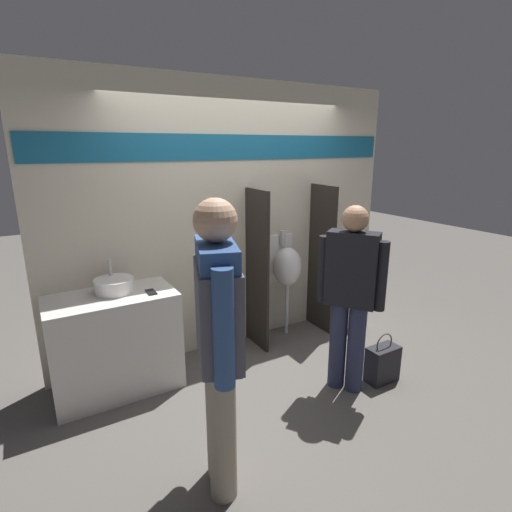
{
  "coord_description": "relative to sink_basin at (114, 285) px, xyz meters",
  "views": [
    {
      "loc": [
        -1.88,
        -3.01,
        2.07
      ],
      "look_at": [
        0.0,
        0.17,
        1.05
      ],
      "focal_mm": 28.0,
      "sensor_mm": 36.0,
      "label": 1
    }
  ],
  "objects": [
    {
      "name": "sink_basin",
      "position": [
        0.0,
        0.0,
        0.0
      ],
      "size": [
        0.32,
        0.32,
        0.26
      ],
      "color": "white",
      "rests_on": "sink_counter"
    },
    {
      "name": "person_in_vest",
      "position": [
        0.28,
        -1.46,
        0.12
      ],
      "size": [
        0.37,
        0.61,
        1.81
      ],
      "rotation": [
        0.0,
        0.0,
        1.24
      ],
      "color": "gray",
      "rests_on": "ground_plane"
    },
    {
      "name": "sink_counter",
      "position": [
        -0.05,
        -0.06,
        -0.5
      ],
      "size": [
        1.04,
        0.57,
        0.87
      ],
      "color": "silver",
      "rests_on": "ground_plane"
    },
    {
      "name": "toilet",
      "position": [
        2.68,
        -0.04,
        -0.62
      ],
      "size": [
        0.38,
        0.52,
        0.87
      ],
      "color": "white",
      "rests_on": "ground_plane"
    },
    {
      "name": "urinal_far",
      "position": [
        1.84,
        0.08,
        -0.14
      ],
      "size": [
        0.32,
        0.31,
        1.18
      ],
      "color": "silver",
      "rests_on": "ground_plane"
    },
    {
      "name": "urinal_near_counter",
      "position": [
        0.99,
        0.08,
        -0.14
      ],
      "size": [
        0.32,
        0.31,
        1.18
      ],
      "color": "silver",
      "rests_on": "ground_plane"
    },
    {
      "name": "ground_plane",
      "position": [
        1.29,
        -0.34,
        -0.93
      ],
      "size": [
        16.0,
        16.0,
        0.0
      ],
      "primitive_type": "plane",
      "color": "#5B5651"
    },
    {
      "name": "display_wall",
      "position": [
        1.29,
        0.26,
        0.43
      ],
      "size": [
        3.83,
        0.07,
        2.7
      ],
      "color": "beige",
      "rests_on": "ground_plane"
    },
    {
      "name": "person_with_lanyard",
      "position": [
        1.68,
        -1.06,
        -0.04
      ],
      "size": [
        0.38,
        0.48,
        1.62
      ],
      "rotation": [
        0.0,
        0.0,
        2.18
      ],
      "color": "#282D4C",
      "rests_on": "ground_plane"
    },
    {
      "name": "shopping_bag",
      "position": [
        2.04,
        -1.16,
        -0.76
      ],
      "size": [
        0.3,
        0.16,
        0.47
      ],
      "color": "#232328",
      "rests_on": "ground_plane"
    },
    {
      "name": "divider_mid",
      "position": [
        2.26,
        0.01,
        -0.1
      ],
      "size": [
        0.03,
        0.43,
        1.66
      ],
      "color": "#28231E",
      "rests_on": "ground_plane"
    },
    {
      "name": "cell_phone",
      "position": [
        0.26,
        -0.17,
        -0.06
      ],
      "size": [
        0.07,
        0.14,
        0.01
      ],
      "color": "black",
      "rests_on": "sink_counter"
    },
    {
      "name": "divider_near_counter",
      "position": [
        1.42,
        0.01,
        -0.1
      ],
      "size": [
        0.03,
        0.43,
        1.66
      ],
      "color": "#28231E",
      "rests_on": "ground_plane"
    }
  ]
}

